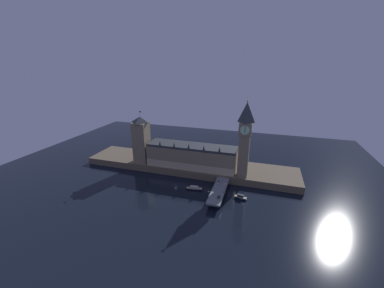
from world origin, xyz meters
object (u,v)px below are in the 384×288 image
object	(u,v)px
street_lamp_mid	(225,186)
street_lamp_far	(216,176)
victoria_tower	(141,139)
clock_tower	(245,137)
pedestrian_mid_walk	(224,192)
boat_downstream	(240,197)
car_northbound_lead	(218,182)
pedestrian_far_rail	(216,181)
street_lamp_near	(208,194)
boat_upstream	(194,188)
car_southbound_lead	(219,197)

from	to	relation	value
street_lamp_mid	street_lamp_far	world-z (taller)	street_lamp_far
victoria_tower	street_lamp_far	bearing A→B (deg)	-12.73
clock_tower	pedestrian_mid_walk	distance (m)	51.88
street_lamp_mid	boat_downstream	bearing A→B (deg)	3.22
pedestrian_mid_walk	street_lamp_far	distance (m)	21.24
clock_tower	boat_downstream	bearing A→B (deg)	-85.57
street_lamp_mid	street_lamp_far	distance (m)	18.12
car_northbound_lead	street_lamp_far	world-z (taller)	street_lamp_far
pedestrian_mid_walk	pedestrian_far_rail	world-z (taller)	pedestrian_far_rail
pedestrian_mid_walk	boat_downstream	size ratio (longest dim) A/B	0.15
street_lamp_near	boat_downstream	distance (m)	29.35
car_northbound_lead	boat_downstream	bearing A→B (deg)	-27.51
street_lamp_far	pedestrian_mid_walk	bearing A→B (deg)	-60.95
pedestrian_mid_walk	street_lamp_far	bearing A→B (deg)	119.05
victoria_tower	boat_upstream	size ratio (longest dim) A/B	3.46
car_northbound_lead	street_lamp_near	bearing A→B (deg)	-96.18
victoria_tower	car_southbound_lead	world-z (taller)	victoria_tower
pedestrian_far_rail	boat_upstream	size ratio (longest dim) A/B	0.11
boat_downstream	street_lamp_mid	bearing A→B (deg)	-176.78
victoria_tower	pedestrian_mid_walk	size ratio (longest dim) A/B	31.53
car_northbound_lead	pedestrian_mid_walk	world-z (taller)	pedestrian_mid_walk
victoria_tower	street_lamp_mid	distance (m)	102.30
street_lamp_far	boat_downstream	bearing A→B (deg)	-30.70
pedestrian_far_rail	street_lamp_near	size ratio (longest dim) A/B	0.29
clock_tower	boat_upstream	distance (m)	63.61
car_northbound_lead	boat_upstream	size ratio (longest dim) A/B	0.26
clock_tower	car_northbound_lead	world-z (taller)	clock_tower
pedestrian_far_rail	boat_downstream	world-z (taller)	pedestrian_far_rail
car_northbound_lead	street_lamp_far	size ratio (longest dim) A/B	0.56
street_lamp_mid	street_lamp_far	size ratio (longest dim) A/B	0.94
pedestrian_mid_walk	street_lamp_near	size ratio (longest dim) A/B	0.29
victoria_tower	boat_downstream	size ratio (longest dim) A/B	4.58
street_lamp_mid	boat_upstream	size ratio (longest dim) A/B	0.43
street_lamp_mid	boat_upstream	world-z (taller)	street_lamp_mid
street_lamp_near	victoria_tower	bearing A→B (deg)	150.00
street_lamp_mid	boat_upstream	xyz separation A→B (m)	(-27.73, 3.59, -8.95)
car_northbound_lead	street_lamp_mid	bearing A→B (deg)	-56.17
car_northbound_lead	street_lamp_far	distance (m)	5.76
car_northbound_lead	street_lamp_near	size ratio (longest dim) A/B	0.68
street_lamp_near	boat_upstream	xyz separation A→B (m)	(-17.17, 18.31, -8.43)
street_lamp_near	pedestrian_far_rail	bearing A→B (deg)	89.19
boat_downstream	street_lamp_near	bearing A→B (deg)	-146.74
clock_tower	car_southbound_lead	world-z (taller)	clock_tower
victoria_tower	boat_downstream	bearing A→B (deg)	-17.05
car_southbound_lead	street_lamp_far	bearing A→B (deg)	105.87
clock_tower	pedestrian_far_rail	distance (m)	45.99
victoria_tower	street_lamp_far	xyz separation A→B (m)	(83.77, -18.92, -20.58)
boat_upstream	boat_downstream	bearing A→B (deg)	-4.01
pedestrian_mid_walk	boat_downstream	bearing A→B (deg)	17.82
pedestrian_far_rail	street_lamp_far	size ratio (longest dim) A/B	0.24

